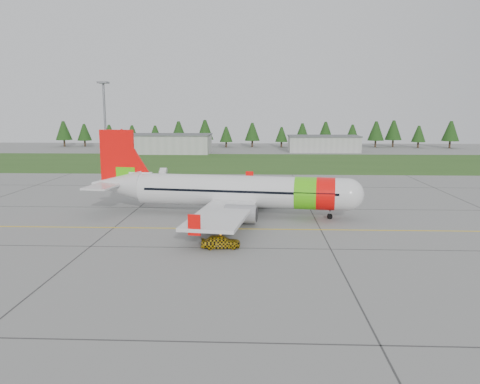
{
  "coord_description": "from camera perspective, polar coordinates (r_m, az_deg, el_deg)",
  "views": [
    {
      "loc": [
        2.58,
        -46.54,
        13.97
      ],
      "look_at": [
        0.17,
        12.41,
        3.74
      ],
      "focal_mm": 35.0,
      "sensor_mm": 36.0,
      "label": 1
    }
  ],
  "objects": [
    {
      "name": "hangar_east",
      "position": [
        166.45,
        10.13,
        5.77
      ],
      "size": [
        24.0,
        12.0,
        5.2
      ],
      "primitive_type": "cube",
      "color": "#A8A8A3",
      "rests_on": "ground"
    },
    {
      "name": "taxi_guideline",
      "position": [
        56.35,
        -0.36,
        -4.51
      ],
      "size": [
        120.0,
        0.25,
        0.02
      ],
      "primitive_type": "cube",
      "color": "gold",
      "rests_on": "ground"
    },
    {
      "name": "ground",
      "position": [
        48.66,
        -0.8,
        -6.85
      ],
      "size": [
        320.0,
        320.0,
        0.0
      ],
      "primitive_type": "plane",
      "color": "gray",
      "rests_on": "ground"
    },
    {
      "name": "follow_me_car",
      "position": [
        48.17,
        -2.39,
        -4.52
      ],
      "size": [
        1.57,
        1.79,
        4.08
      ],
      "primitive_type": "imported",
      "rotation": [
        0.0,
        0.0,
        1.69
      ],
      "color": "#E7B60C",
      "rests_on": "ground"
    },
    {
      "name": "aircraft",
      "position": [
        63.08,
        -0.71,
        0.09
      ],
      "size": [
        37.64,
        35.01,
        11.43
      ],
      "rotation": [
        0.0,
        0.0,
        -0.14
      ],
      "color": "silver",
      "rests_on": "ground"
    },
    {
      "name": "grass_strip",
      "position": [
        129.32,
        1.19,
        3.64
      ],
      "size": [
        320.0,
        50.0,
        0.03
      ],
      "primitive_type": "cube",
      "color": "#30561E",
      "rests_on": "ground"
    },
    {
      "name": "treeline",
      "position": [
        184.77,
        1.55,
        7.05
      ],
      "size": [
        160.0,
        8.0,
        10.0
      ],
      "primitive_type": null,
      "color": "#1C3F14",
      "rests_on": "ground"
    },
    {
      "name": "hangar_west",
      "position": [
        160.27,
        -9.44,
        5.78
      ],
      "size": [
        32.0,
        14.0,
        6.0
      ],
      "primitive_type": "cube",
      "color": "#A8A8A3",
      "rests_on": "ground"
    },
    {
      "name": "service_van",
      "position": [
        105.95,
        -9.35,
        3.29
      ],
      "size": [
        1.61,
        1.53,
        4.28
      ],
      "primitive_type": "imported",
      "rotation": [
        0.0,
        0.0,
        0.08
      ],
      "color": "silver",
      "rests_on": "ground"
    },
    {
      "name": "floodlight_mast",
      "position": [
        110.18,
        -16.09,
        7.39
      ],
      "size": [
        0.5,
        0.5,
        20.0
      ],
      "primitive_type": "cylinder",
      "color": "slate",
      "rests_on": "ground"
    }
  ]
}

